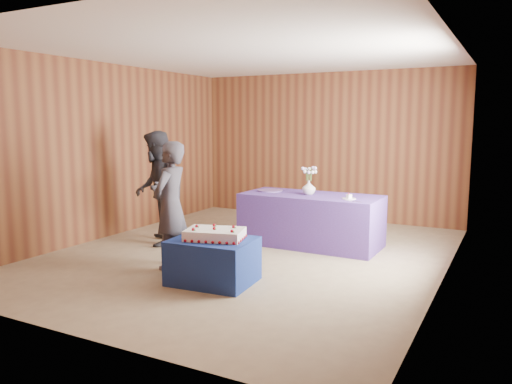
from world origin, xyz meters
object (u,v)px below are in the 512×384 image
Objects in this scene: sheet_cake at (215,234)px; vase at (309,188)px; cake_table at (213,261)px; guest_left at (171,205)px; guest_right at (157,188)px; serving_table at (311,220)px.

vase reaches higher than sheet_cake.
guest_left reaches higher than cake_table.
vase is at bearing 77.42° from cake_table.
guest_left reaches higher than sheet_cake.
cake_table is 0.54× the size of guest_right.
vase is 2.15m from guest_left.
sheet_cake is 2.06m from guest_right.
guest_left is at bearing 147.05° from sheet_cake.
guest_left is (-1.08, -1.85, -0.07)m from vase.
guest_right is (-1.71, 1.12, 0.28)m from sheet_cake.
guest_right is (-2.02, -1.01, 0.46)m from serving_table.
cake_table is at bearing 21.52° from guest_right.
vase is at bearing 67.09° from sheet_cake.
cake_table is 2.16m from serving_table.
guest_right reaches higher than sheet_cake.
sheet_cake is (0.02, 0.01, 0.31)m from cake_table.
guest_right reaches higher than guest_left.
guest_left is (-0.80, 0.25, 0.23)m from sheet_cake.
vase reaches higher than serving_table.
cake_table is 0.57× the size of guest_left.
guest_left is (-0.78, 0.26, 0.53)m from cake_table.
guest_left is at bearing 156.70° from cake_table.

